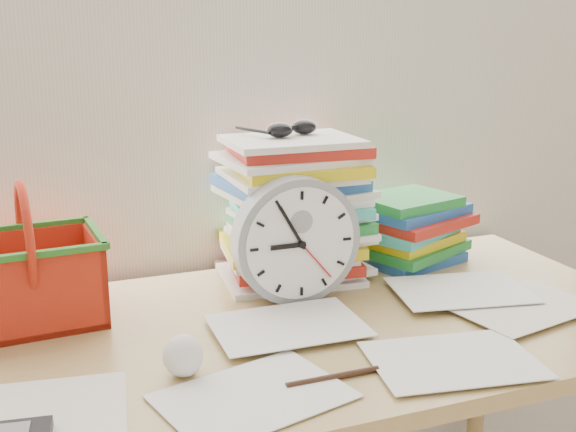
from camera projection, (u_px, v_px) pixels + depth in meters
name	position (u px, v px, depth m)	size (l,w,h in m)	color
curtain	(228.00, 16.00, 1.52)	(2.40, 0.01, 2.50)	silver
desk	(294.00, 361.00, 1.34)	(1.40, 0.70, 0.75)	#A98B4F
paper_stack	(294.00, 209.00, 1.53)	(0.31, 0.26, 0.31)	white
clock	(296.00, 240.00, 1.40)	(0.25, 0.25, 0.05)	gray
sunglasses	(292.00, 128.00, 1.51)	(0.14, 0.12, 0.03)	black
book_stack	(410.00, 229.00, 1.65)	(0.26, 0.20, 0.16)	white
basket	(27.00, 255.00, 1.30)	(0.26, 0.20, 0.26)	red
crumpled_ball	(183.00, 355.00, 1.13)	(0.07, 0.07, 0.07)	white
pen	(333.00, 377.00, 1.12)	(0.01, 0.01, 0.16)	black
scattered_papers	(294.00, 321.00, 1.32)	(1.26, 0.42, 0.02)	white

